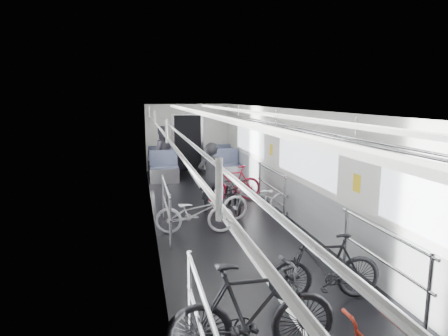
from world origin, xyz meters
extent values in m
cube|color=black|center=(0.00, 0.00, 0.00)|extent=(3.00, 14.00, 0.01)
cube|color=white|center=(0.00, 0.00, 2.40)|extent=(3.00, 14.00, 0.02)
cube|color=silver|center=(-1.50, 0.00, 1.20)|extent=(0.02, 14.00, 2.40)
cube|color=silver|center=(1.50, 0.00, 1.20)|extent=(0.02, 14.00, 2.40)
cube|color=silver|center=(0.00, 7.00, 1.20)|extent=(3.00, 0.02, 2.40)
cube|color=white|center=(0.00, 0.00, 0.01)|extent=(0.08, 13.80, 0.01)
cube|color=gray|center=(-1.47, 0.00, 0.45)|extent=(0.01, 13.90, 0.90)
cube|color=gray|center=(1.47, 0.00, 0.45)|extent=(0.01, 13.90, 0.90)
cube|color=white|center=(-1.47, 0.00, 1.40)|extent=(0.01, 10.80, 0.75)
cube|color=white|center=(1.47, 0.00, 1.40)|extent=(0.01, 10.80, 0.75)
cube|color=white|center=(-0.55, 0.00, 2.34)|extent=(0.14, 13.40, 0.05)
cube|color=white|center=(0.55, 0.00, 2.34)|extent=(0.14, 13.40, 0.05)
cube|color=black|center=(0.00, 6.94, 1.00)|extent=(0.95, 0.10, 2.00)
imported|color=black|center=(-0.72, -3.86, 0.53)|extent=(1.78, 0.53, 1.06)
imported|color=#BCBBC0|center=(-0.74, 0.11, 0.41)|extent=(1.61, 0.74, 0.81)
imported|color=black|center=(0.55, -2.88, 0.46)|extent=(1.55, 0.57, 0.91)
imported|color=#A6A5AA|center=(0.77, 0.75, 0.43)|extent=(1.64, 0.64, 0.85)
imported|color=#B91630|center=(0.57, 2.29, 0.46)|extent=(1.58, 0.70, 0.92)
imported|color=black|center=(0.37, 1.47, 0.41)|extent=(0.60, 1.59, 0.82)
imported|color=black|center=(-0.15, 1.57, 0.81)|extent=(0.64, 0.47, 1.62)
imported|color=#2E2B33|center=(-1.03, 5.57, 0.87)|extent=(0.93, 0.78, 1.73)
camera|label=1|loc=(-1.79, -7.39, 2.65)|focal=32.00mm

